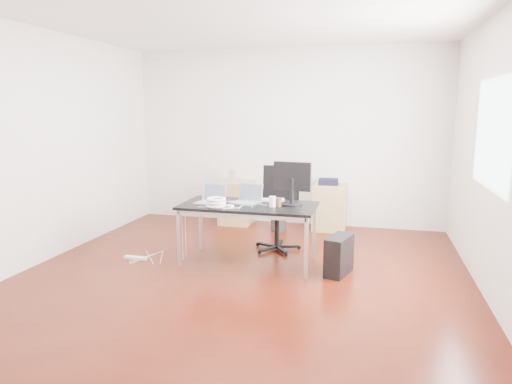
% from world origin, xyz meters
% --- Properties ---
extents(room_shell, '(5.00, 5.00, 5.00)m').
position_xyz_m(room_shell, '(0.04, 0.00, 1.40)').
color(room_shell, '#3C1006').
rests_on(room_shell, ground).
extents(desk, '(1.60, 0.80, 0.73)m').
position_xyz_m(desk, '(-0.05, 0.37, 0.68)').
color(desk, black).
rests_on(desk, ground).
extents(office_chair, '(0.48, 0.50, 1.08)m').
position_xyz_m(office_chair, '(0.17, 1.07, 0.61)').
color(office_chair, black).
rests_on(office_chair, ground).
extents(filing_cabinet_left, '(0.50, 0.50, 0.70)m').
position_xyz_m(filing_cabinet_left, '(-0.76, 2.23, 0.35)').
color(filing_cabinet_left, '#A38A51').
rests_on(filing_cabinet_left, ground).
extents(filing_cabinet_right, '(0.50, 0.50, 0.70)m').
position_xyz_m(filing_cabinet_right, '(0.75, 2.23, 0.35)').
color(filing_cabinet_right, '#A38A51').
rests_on(filing_cabinet_right, ground).
extents(pc_tower, '(0.32, 0.49, 0.44)m').
position_xyz_m(pc_tower, '(1.04, 0.27, 0.22)').
color(pc_tower, black).
rests_on(pc_tower, ground).
extents(wastebasket, '(0.30, 0.30, 0.28)m').
position_xyz_m(wastebasket, '(0.00, 1.94, 0.14)').
color(wastebasket, black).
rests_on(wastebasket, ground).
extents(power_strip, '(0.30, 0.06, 0.04)m').
position_xyz_m(power_strip, '(-1.45, 0.15, 0.02)').
color(power_strip, white).
rests_on(power_strip, ground).
extents(laptop_left, '(0.37, 0.31, 0.23)m').
position_xyz_m(laptop_left, '(-0.50, 0.32, 0.79)').
color(laptop_left, silver).
rests_on(laptop_left, desk).
extents(laptop_right, '(0.39, 0.34, 0.23)m').
position_xyz_m(laptop_right, '(-0.08, 0.44, 0.79)').
color(laptop_right, silver).
rests_on(laptop_right, desk).
extents(monitor, '(0.45, 0.26, 0.51)m').
position_xyz_m(monitor, '(0.46, 0.47, 1.01)').
color(monitor, black).
rests_on(monitor, desk).
extents(keyboard, '(0.46, 0.25, 0.02)m').
position_xyz_m(keyboard, '(0.11, 0.64, 0.74)').
color(keyboard, white).
rests_on(keyboard, desk).
extents(cup_white, '(0.08, 0.08, 0.12)m').
position_xyz_m(cup_white, '(0.26, 0.31, 0.79)').
color(cup_white, white).
rests_on(cup_white, desk).
extents(cup_brown, '(0.10, 0.10, 0.10)m').
position_xyz_m(cup_brown, '(0.32, 0.34, 0.78)').
color(cup_brown, '#55361D').
rests_on(cup_brown, desk).
extents(cable_coil, '(0.24, 0.24, 0.11)m').
position_xyz_m(cable_coil, '(-0.37, 0.13, 0.78)').
color(cable_coil, white).
rests_on(cable_coil, desk).
extents(power_adapter, '(0.09, 0.09, 0.03)m').
position_xyz_m(power_adapter, '(-0.21, 0.14, 0.74)').
color(power_adapter, white).
rests_on(power_adapter, desk).
extents(speaker, '(0.10, 0.10, 0.18)m').
position_xyz_m(speaker, '(-0.82, 2.23, 0.79)').
color(speaker, '#9E9E9E').
rests_on(speaker, filing_cabinet_left).
extents(navy_garment, '(0.31, 0.26, 0.09)m').
position_xyz_m(navy_garment, '(0.72, 2.27, 0.74)').
color(navy_garment, black).
rests_on(navy_garment, filing_cabinet_right).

